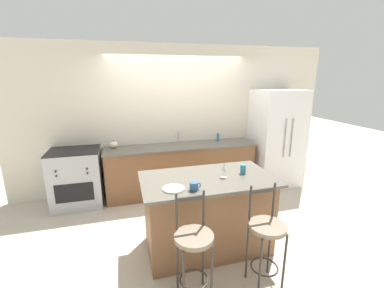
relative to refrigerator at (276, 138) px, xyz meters
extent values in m
plane|color=beige|center=(-1.91, -0.25, -0.95)|extent=(18.00, 18.00, 0.00)
cube|color=beige|center=(-1.91, 0.40, 0.40)|extent=(6.00, 0.07, 2.70)
cube|color=brown|center=(-1.91, 0.10, -0.51)|extent=(2.70, 0.60, 0.88)
cube|color=#5B564C|center=(-1.91, 0.10, -0.05)|extent=(2.74, 0.63, 0.03)
cube|color=black|center=(-1.91, 0.10, -0.04)|extent=(0.56, 0.33, 0.01)
cylinder|color=#ADAFB5|center=(-1.91, 0.31, 0.08)|extent=(0.02, 0.02, 0.22)
cylinder|color=#ADAFB5|center=(-1.91, 0.25, 0.18)|extent=(0.02, 0.12, 0.02)
cube|color=brown|center=(-1.96, -1.60, -0.49)|extent=(1.49, 0.78, 0.92)
cube|color=#5B564C|center=(-1.96, -1.60, -0.01)|extent=(1.61, 0.90, 0.03)
cube|color=white|center=(0.00, 0.00, 0.00)|extent=(0.88, 0.76, 1.89)
cylinder|color=#939399|center=(-0.07, -0.39, 0.09)|extent=(0.02, 0.02, 0.72)
cylinder|color=#939399|center=(0.07, -0.39, 0.09)|extent=(0.02, 0.02, 0.72)
cube|color=#ADAFB5|center=(-3.72, 0.06, -0.47)|extent=(0.79, 0.64, 0.95)
cube|color=black|center=(-3.72, -0.27, -0.58)|extent=(0.57, 0.01, 0.31)
cube|color=black|center=(-3.72, 0.06, 0.02)|extent=(0.79, 0.64, 0.02)
cylinder|color=black|center=(-3.94, -0.27, -0.20)|extent=(0.03, 0.02, 0.03)
cylinder|color=black|center=(-3.49, -0.27, -0.20)|extent=(0.03, 0.02, 0.03)
cylinder|color=black|center=(-3.94, -0.27, -0.28)|extent=(0.03, 0.02, 0.03)
cylinder|color=black|center=(-3.49, -0.27, -0.28)|extent=(0.03, 0.02, 0.03)
cylinder|color=#332D28|center=(-2.48, -2.45, -0.61)|extent=(0.02, 0.02, 0.67)
cylinder|color=#332D28|center=(-2.21, -2.45, -0.61)|extent=(0.02, 0.02, 0.67)
cylinder|color=#332D28|center=(-2.48, -2.18, -0.61)|extent=(0.02, 0.02, 0.67)
cylinder|color=#332D28|center=(-2.21, -2.18, -0.61)|extent=(0.02, 0.02, 0.67)
torus|color=#332D28|center=(-2.34, -2.32, -0.73)|extent=(0.29, 0.29, 0.02)
cylinder|color=#7F705B|center=(-2.34, -2.32, -0.26)|extent=(0.37, 0.37, 0.04)
cylinder|color=#332D28|center=(-2.48, -2.18, -0.05)|extent=(0.02, 0.02, 0.38)
cylinder|color=#332D28|center=(-2.21, -2.18, -0.05)|extent=(0.02, 0.02, 0.38)
cube|color=#332D28|center=(-2.34, -2.18, 0.07)|extent=(0.27, 0.02, 0.04)
cylinder|color=#332D28|center=(-1.72, -2.48, -0.61)|extent=(0.02, 0.02, 0.67)
cylinder|color=#332D28|center=(-1.45, -2.48, -0.61)|extent=(0.02, 0.02, 0.67)
cylinder|color=#332D28|center=(-1.72, -2.21, -0.61)|extent=(0.02, 0.02, 0.67)
cylinder|color=#332D28|center=(-1.45, -2.21, -0.61)|extent=(0.02, 0.02, 0.67)
torus|color=#332D28|center=(-1.59, -2.35, -0.73)|extent=(0.29, 0.29, 0.02)
cylinder|color=#7F705B|center=(-1.59, -2.35, -0.26)|extent=(0.37, 0.37, 0.04)
cylinder|color=#332D28|center=(-1.72, -2.21, -0.05)|extent=(0.02, 0.02, 0.38)
cylinder|color=#332D28|center=(-1.45, -2.21, -0.05)|extent=(0.02, 0.02, 0.38)
cube|color=#332D28|center=(-1.59, -2.21, 0.07)|extent=(0.27, 0.02, 0.04)
cylinder|color=beige|center=(-2.43, -1.81, 0.01)|extent=(0.25, 0.25, 0.01)
torus|color=beige|center=(-2.43, -1.81, 0.02)|extent=(0.24, 0.24, 0.01)
cylinder|color=white|center=(-1.78, -1.64, 0.01)|extent=(0.07, 0.07, 0.00)
cylinder|color=white|center=(-1.78, -1.64, 0.06)|extent=(0.01, 0.01, 0.09)
cone|color=white|center=(-1.78, -1.64, 0.15)|extent=(0.07, 0.07, 0.10)
cylinder|color=#335689|center=(-2.22, -1.88, 0.05)|extent=(0.10, 0.10, 0.09)
torus|color=#335689|center=(-2.17, -1.88, 0.06)|extent=(0.06, 0.01, 0.06)
cylinder|color=teal|center=(-1.49, -1.58, 0.07)|extent=(0.07, 0.07, 0.12)
ellipsoid|color=beige|center=(-3.09, 0.23, 0.03)|extent=(0.15, 0.15, 0.11)
cylinder|color=brown|center=(-3.09, 0.23, 0.10)|extent=(0.02, 0.02, 0.02)
cylinder|color=teal|center=(-1.14, 0.22, 0.04)|extent=(0.05, 0.05, 0.13)
cylinder|color=black|center=(-1.14, 0.22, 0.12)|extent=(0.02, 0.02, 0.03)
camera|label=1|loc=(-2.91, -4.32, 1.20)|focal=24.00mm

